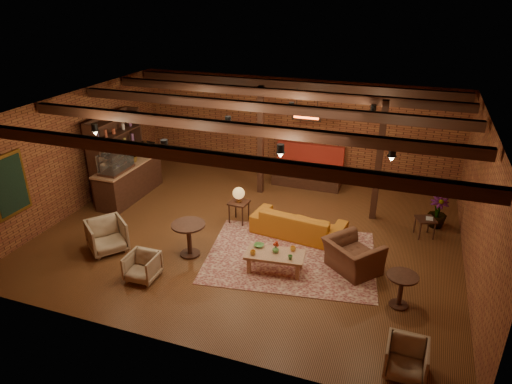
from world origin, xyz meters
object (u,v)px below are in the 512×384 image
(armchair_a, at_px, (107,234))
(armchair_right, at_px, (353,251))
(sofa, at_px, (298,223))
(armchair_far, at_px, (406,357))
(side_table_lamp, at_px, (239,196))
(round_table_left, at_px, (189,234))
(side_table_book, at_px, (426,220))
(coffee_table, at_px, (275,255))
(round_table_right, at_px, (401,286))
(plant_tall, at_px, (443,182))
(armchair_b, at_px, (142,265))

(armchair_a, xyz_separation_m, armchair_right, (5.55, 1.09, 0.06))
(sofa, height_order, armchair_right, armchair_right)
(armchair_a, height_order, armchair_far, armchair_a)
(side_table_lamp, bearing_deg, round_table_left, -104.52)
(sofa, xyz_separation_m, side_table_book, (2.97, 1.01, 0.12))
(round_table_left, relative_size, armchair_far, 1.22)
(coffee_table, bearing_deg, side_table_book, 41.15)
(coffee_table, bearing_deg, round_table_left, -178.82)
(coffee_table, relative_size, armchair_a, 1.59)
(coffee_table, bearing_deg, round_table_right, -7.36)
(plant_tall, bearing_deg, round_table_right, -100.75)
(round_table_right, distance_m, plant_tall, 3.80)
(plant_tall, bearing_deg, side_table_book, -114.59)
(side_table_book, relative_size, round_table_right, 0.81)
(coffee_table, height_order, round_table_right, round_table_right)
(side_table_lamp, bearing_deg, coffee_table, -49.83)
(round_table_right, relative_size, plant_tall, 0.28)
(armchair_right, bearing_deg, plant_tall, -83.07)
(armchair_far, bearing_deg, side_table_lamp, 139.49)
(armchair_right, bearing_deg, coffee_table, 59.64)
(coffee_table, xyz_separation_m, armchair_right, (1.60, 0.58, 0.09))
(sofa, distance_m, armchair_far, 4.66)
(sofa, bearing_deg, side_table_book, -154.62)
(armchair_a, height_order, armchair_b, armchair_a)
(armchair_a, relative_size, plant_tall, 0.33)
(sofa, height_order, side_table_lamp, side_table_lamp)
(side_table_lamp, distance_m, side_table_book, 4.71)
(armchair_b, bearing_deg, armchair_far, -9.80)
(coffee_table, height_order, side_table_lamp, side_table_lamp)
(coffee_table, height_order, armchair_right, armchair_right)
(side_table_book, bearing_deg, side_table_lamp, -169.72)
(side_table_lamp, bearing_deg, plant_tall, 16.64)
(armchair_right, relative_size, round_table_right, 1.56)
(side_table_lamp, height_order, round_table_left, side_table_lamp)
(side_table_lamp, height_order, armchair_far, side_table_lamp)
(sofa, xyz_separation_m, armchair_right, (1.50, -1.09, 0.14))
(side_table_book, relative_size, armchair_far, 0.87)
(plant_tall, bearing_deg, armchair_right, -122.76)
(sofa, height_order, coffee_table, coffee_table)
(sofa, distance_m, round_table_right, 3.26)
(armchair_b, distance_m, side_table_book, 6.84)
(armchair_a, relative_size, armchair_right, 0.76)
(sofa, bearing_deg, armchair_b, 54.27)
(armchair_far, bearing_deg, side_table_book, 88.65)
(sofa, bearing_deg, coffee_table, 93.32)
(sofa, xyz_separation_m, coffee_table, (-0.10, -1.67, 0.05))
(side_table_lamp, distance_m, armchair_right, 3.41)
(side_table_lamp, distance_m, armchair_b, 3.25)
(coffee_table, height_order, round_table_left, round_table_left)
(armchair_a, distance_m, side_table_book, 7.71)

